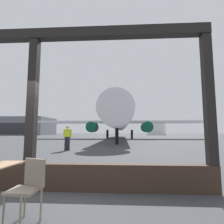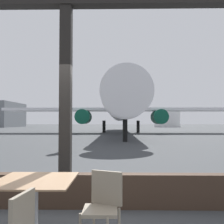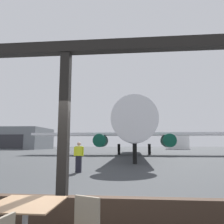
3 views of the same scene
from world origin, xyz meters
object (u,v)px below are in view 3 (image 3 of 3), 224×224
at_px(airplane, 134,132).
at_px(distant_hangar, 11,139).
at_px(dining_table, 25,223).
at_px(ground_crew_worker, 79,157).
at_px(fuel_storage_tank, 177,141).

bearing_deg(airplane, distant_hangar, 136.74).
relative_size(airplane, distant_hangar, 1.50).
distance_m(dining_table, airplane, 30.40).
bearing_deg(dining_table, ground_crew_worker, 99.47).
xyz_separation_m(distant_hangar, fuel_storage_tank, (55.85, 4.17, -0.95)).
relative_size(dining_table, fuel_storage_tank, 0.12).
relative_size(airplane, fuel_storage_tank, 4.70).
bearing_deg(airplane, ground_crew_worker, -99.07).
distance_m(ground_crew_worker, distant_hangar, 70.63).
xyz_separation_m(ground_crew_worker, distant_hangar, (-38.07, 59.43, 2.61)).
height_order(distant_hangar, fuel_storage_tank, distant_hangar).
bearing_deg(dining_table, airplane, 86.85).
xyz_separation_m(ground_crew_worker, fuel_storage_tank, (17.79, 63.61, 1.66)).
relative_size(ground_crew_worker, distant_hangar, 0.07).
distance_m(ground_crew_worker, fuel_storage_tank, 66.07).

